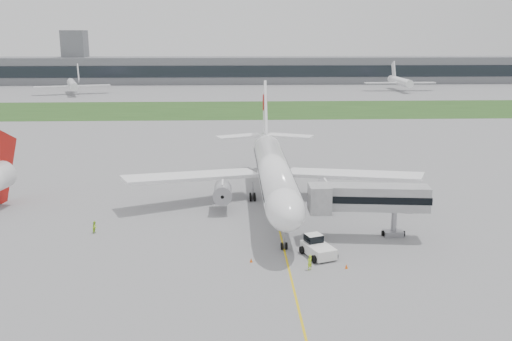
{
  "coord_description": "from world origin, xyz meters",
  "views": [
    {
      "loc": [
        -6.42,
        -82.72,
        26.78
      ],
      "look_at": [
        -2.85,
        2.0,
        6.22
      ],
      "focal_mm": 40.0,
      "sensor_mm": 36.0,
      "label": 1
    }
  ],
  "objects_px": {
    "pushback_tug": "(317,247)",
    "airliner": "(273,169)",
    "jet_bridge": "(364,198)",
    "ground_crew_near": "(310,262)"
  },
  "relations": [
    {
      "from": "ground_crew_near",
      "to": "airliner",
      "type": "bearing_deg",
      "value": -121.04
    },
    {
      "from": "ground_crew_near",
      "to": "jet_bridge",
      "type": "bearing_deg",
      "value": -165.47
    },
    {
      "from": "jet_bridge",
      "to": "pushback_tug",
      "type": "bearing_deg",
      "value": -132.51
    },
    {
      "from": "pushback_tug",
      "to": "jet_bridge",
      "type": "distance_m",
      "value": 10.37
    },
    {
      "from": "airliner",
      "to": "jet_bridge",
      "type": "bearing_deg",
      "value": -55.27
    },
    {
      "from": "airliner",
      "to": "pushback_tug",
      "type": "xyz_separation_m",
      "value": [
        3.88,
        -22.05,
        -4.54
      ]
    },
    {
      "from": "pushback_tug",
      "to": "jet_bridge",
      "type": "bearing_deg",
      "value": 20.73
    },
    {
      "from": "pushback_tug",
      "to": "airliner",
      "type": "bearing_deg",
      "value": 79.57
    },
    {
      "from": "airliner",
      "to": "pushback_tug",
      "type": "relative_size",
      "value": 10.02
    },
    {
      "from": "jet_bridge",
      "to": "ground_crew_near",
      "type": "relative_size",
      "value": 8.74
    }
  ]
}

